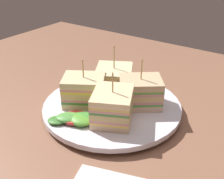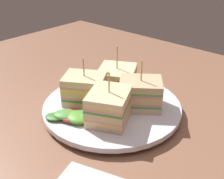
{
  "view_description": "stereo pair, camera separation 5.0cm",
  "coord_description": "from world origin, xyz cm",
  "views": [
    {
      "loc": [
        25.24,
        -36.15,
        28.23
      ],
      "look_at": [
        0.0,
        0.0,
        4.66
      ],
      "focal_mm": 45.12,
      "sensor_mm": 36.0,
      "label": 1
    },
    {
      "loc": [
        29.17,
        -33.06,
        28.23
      ],
      "look_at": [
        0.0,
        0.0,
        4.66
      ],
      "focal_mm": 45.12,
      "sensor_mm": 36.0,
      "label": 2
    }
  ],
  "objects": [
    {
      "name": "sandwich_wedge_1",
      "position": [
        2.95,
        -4.02,
        4.26
      ],
      "size": [
        8.77,
        9.32,
        8.65
      ],
      "rotation": [
        0.0,
        0.0,
        8.3
      ],
      "color": "beige",
      "rests_on": "plate"
    },
    {
      "name": "plate",
      "position": [
        0.0,
        0.0,
        1.0
      ],
      "size": [
        25.09,
        25.09,
        1.66
      ],
      "color": "white",
      "rests_on": "ground_plane"
    },
    {
      "name": "spoon",
      "position": [
        -7.61,
        7.51,
        0.41
      ],
      "size": [
        6.85,
        14.76,
        1.0
      ],
      "rotation": [
        0.0,
        0.0,
        5.05
      ],
      "color": "silver",
      "rests_on": "ground_plane"
    },
    {
      "name": "sandwich_wedge_3",
      "position": [
        -2.53,
        4.3,
        4.1
      ],
      "size": [
        9.46,
        9.7,
        9.38
      ],
      "rotation": [
        0.0,
        0.0,
        11.5
      ],
      "color": "beige",
      "rests_on": "plate"
    },
    {
      "name": "sandwich_wedge_2",
      "position": [
        4.19,
        2.7,
        4.23
      ],
      "size": [
        9.3,
        8.98,
        8.86
      ],
      "rotation": [
        0.0,
        0.0,
        10.08
      ],
      "color": "beige",
      "rests_on": "plate"
    },
    {
      "name": "ground_plane",
      "position": [
        0.0,
        0.0,
        -0.9
      ],
      "size": [
        106.55,
        83.56,
        1.8
      ],
      "primitive_type": "cube",
      "color": "#8B5E47"
    },
    {
      "name": "chip_pile",
      "position": [
        -0.48,
        -1.27,
        2.37
      ],
      "size": [
        5.38,
        5.96,
        1.56
      ],
      "color": "#DDBC61",
      "rests_on": "plate"
    },
    {
      "name": "sandwich_wedge_0",
      "position": [
        -4.32,
        -2.49,
        4.26
      ],
      "size": [
        9.23,
        8.64,
        8.6
      ],
      "rotation": [
        0.0,
        0.0,
        6.83
      ],
      "color": "beige",
      "rests_on": "plate"
    },
    {
      "name": "salad_garnish",
      "position": [
        -1.73,
        -7.9,
        2.28
      ],
      "size": [
        7.97,
        7.08,
        1.4
      ],
      "color": "#438F3A",
      "rests_on": "plate"
    }
  ]
}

